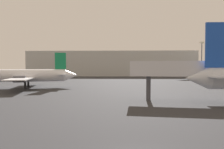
% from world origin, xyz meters
% --- Properties ---
extents(airplane_on_taxiway, '(27.18, 23.66, 8.95)m').
position_xyz_m(airplane_on_taxiway, '(-25.15, 38.95, 3.13)').
color(airplane_on_taxiway, white).
rests_on(airplane_on_taxiway, ground_plane).
extents(airplane_distant, '(27.01, 18.41, 7.96)m').
position_xyz_m(airplane_distant, '(35.30, 74.05, 2.64)').
color(airplane_distant, '#B2BCCC').
rests_on(airplane_distant, ground_plane).
extents(jet_bridge, '(21.84, 4.64, 6.45)m').
position_xyz_m(jet_bridge, '(12.25, 20.63, 4.93)').
color(jet_bridge, silver).
rests_on(jet_bridge, ground_plane).
extents(light_mast_right, '(2.40, 0.50, 18.19)m').
position_xyz_m(light_mast_right, '(41.27, 95.45, 10.34)').
color(light_mast_right, slate).
rests_on(light_mast_right, ground_plane).
extents(terminal_building, '(95.04, 19.31, 14.14)m').
position_xyz_m(terminal_building, '(-5.85, 110.24, 7.07)').
color(terminal_building, '#B7B7B2').
rests_on(terminal_building, ground_plane).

